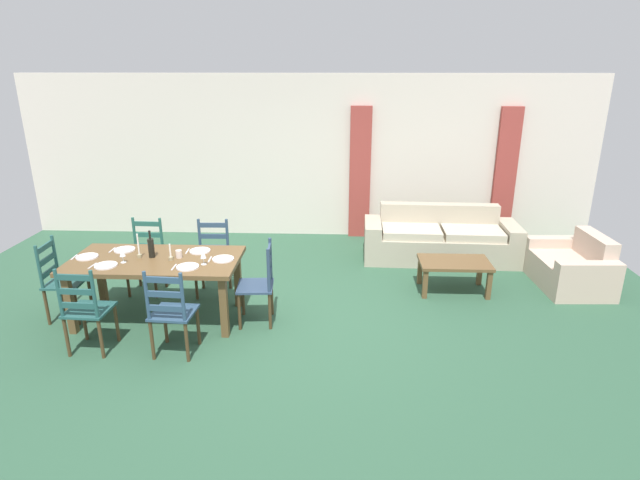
{
  "coord_description": "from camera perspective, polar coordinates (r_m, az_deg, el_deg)",
  "views": [
    {
      "loc": [
        0.59,
        -5.31,
        2.82
      ],
      "look_at": [
        0.32,
        0.72,
        0.75
      ],
      "focal_mm": 28.69,
      "sensor_mm": 36.0,
      "label": 1
    }
  ],
  "objects": [
    {
      "name": "fork_head_east",
      "position": [
        5.88,
        -12.18,
        -2.12
      ],
      "size": [
        0.02,
        0.17,
        0.01
      ],
      "primitive_type": "cube",
      "rotation": [
        0.0,
        0.0,
        0.05
      ],
      "color": "silver",
      "rests_on": "dining_table"
    },
    {
      "name": "wine_glass_near_right",
      "position": [
        5.71,
        -12.9,
        -1.64
      ],
      "size": [
        0.06,
        0.06,
        0.16
      ],
      "color": "white",
      "rests_on": "dining_table"
    },
    {
      "name": "wine_bottle",
      "position": [
        6.08,
        -18.32,
        -0.79
      ],
      "size": [
        0.07,
        0.07,
        0.32
      ],
      "color": "black",
      "rests_on": "dining_table"
    },
    {
      "name": "wall_far",
      "position": [
        8.76,
        -1.38,
        9.27
      ],
      "size": [
        9.6,
        0.16,
        2.7
      ],
      "primitive_type": "cube",
      "color": "beige",
      "rests_on": "ground_plane"
    },
    {
      "name": "dinner_plate_far_left",
      "position": [
        6.45,
        -20.97,
        -1.02
      ],
      "size": [
        0.24,
        0.24,
        0.02
      ],
      "primitive_type": "cylinder",
      "color": "white",
      "rests_on": "dining_table"
    },
    {
      "name": "dining_chair_far_left",
      "position": [
        6.98,
        -18.8,
        -1.72
      ],
      "size": [
        0.44,
        0.42,
        0.96
      ],
      "color": "#245B4E",
      "rests_on": "ground_plane"
    },
    {
      "name": "curtain_panel_right",
      "position": [
        9.05,
        19.95,
        6.86
      ],
      "size": [
        0.35,
        0.08,
        2.2
      ],
      "primitive_type": "cube",
      "color": "#9F3C35",
      "rests_on": "ground_plane"
    },
    {
      "name": "candle_tall",
      "position": [
        6.12,
        -19.54,
        -1.15
      ],
      "size": [
        0.05,
        0.05,
        0.29
      ],
      "color": "#998C66",
      "rests_on": "dining_table"
    },
    {
      "name": "curtain_panel_left",
      "position": [
        8.65,
        4.48,
        7.41
      ],
      "size": [
        0.35,
        0.08,
        2.2
      ],
      "primitive_type": "cube",
      "color": "#9F3C35",
      "rests_on": "ground_plane"
    },
    {
      "name": "dining_chair_near_right",
      "position": [
        5.37,
        -16.25,
        -7.75
      ],
      "size": [
        0.44,
        0.43,
        0.96
      ],
      "color": "navy",
      "rests_on": "ground_plane"
    },
    {
      "name": "dining_table",
      "position": [
        6.1,
        -17.87,
        -2.75
      ],
      "size": [
        1.9,
        0.96,
        0.75
      ],
      "color": "brown",
      "rests_on": "ground_plane"
    },
    {
      "name": "coffee_cup_primary",
      "position": [
        6.0,
        -15.46,
        -1.52
      ],
      "size": [
        0.07,
        0.07,
        0.09
      ],
      "primitive_type": "cylinder",
      "color": "beige",
      "rests_on": "dining_table"
    },
    {
      "name": "dining_chair_far_right",
      "position": [
        6.7,
        -11.87,
        -1.95
      ],
      "size": [
        0.43,
        0.41,
        0.96
      ],
      "color": "#2D455C",
      "rests_on": "ground_plane"
    },
    {
      "name": "dinner_plate_head_west",
      "position": [
        6.38,
        -24.55,
        -1.72
      ],
      "size": [
        0.24,
        0.24,
        0.02
      ],
      "primitive_type": "cylinder",
      "color": "white",
      "rests_on": "dining_table"
    },
    {
      "name": "candle_short",
      "position": [
        5.95,
        -16.32,
        -1.71
      ],
      "size": [
        0.05,
        0.05,
        0.19
      ],
      "color": "#998C66",
      "rests_on": "dining_table"
    },
    {
      "name": "dinner_plate_head_east",
      "position": [
        5.84,
        -10.76,
        -2.1
      ],
      "size": [
        0.24,
        0.24,
        0.02
      ],
      "primitive_type": "cylinder",
      "color": "white",
      "rests_on": "dining_table"
    },
    {
      "name": "couch",
      "position": [
        8.0,
        13.18,
        -0.0
      ],
      "size": [
        2.3,
        0.87,
        0.8
      ],
      "color": "#ADA28B",
      "rests_on": "ground_plane"
    },
    {
      "name": "dining_chair_near_left",
      "position": [
        5.73,
        -24.65,
        -7.07
      ],
      "size": [
        0.44,
        0.42,
        0.96
      ],
      "color": "#22504D",
      "rests_on": "ground_plane"
    },
    {
      "name": "dinner_plate_near_left",
      "position": [
        6.02,
        -22.77,
        -2.64
      ],
      "size": [
        0.24,
        0.24,
        0.02
      ],
      "primitive_type": "cylinder",
      "color": "white",
      "rests_on": "dining_table"
    },
    {
      "name": "fork_far_left",
      "position": [
        6.51,
        -22.17,
        -1.04
      ],
      "size": [
        0.02,
        0.17,
        0.01
      ],
      "primitive_type": "cube",
      "rotation": [
        0.0,
        0.0,
        0.01
      ],
      "color": "silver",
      "rests_on": "dining_table"
    },
    {
      "name": "dining_chair_head_west",
      "position": [
        6.61,
        -26.93,
        -3.99
      ],
      "size": [
        0.42,
        0.44,
        0.96
      ],
      "color": "#24534F",
      "rests_on": "ground_plane"
    },
    {
      "name": "armchair_upholstered",
      "position": [
        7.63,
        26.46,
        -2.83
      ],
      "size": [
        0.85,
        1.19,
        0.72
      ],
      "color": "#C7AC98",
      "rests_on": "ground_plane"
    },
    {
      "name": "fork_head_west",
      "position": [
        6.45,
        -25.73,
        -1.73
      ],
      "size": [
        0.03,
        0.17,
        0.01
      ],
      "primitive_type": "cube",
      "rotation": [
        0.0,
        0.0,
        0.09
      ],
      "color": "silver",
      "rests_on": "dining_table"
    },
    {
      "name": "dinner_plate_far_right",
      "position": [
        6.15,
        -13.24,
        -1.19
      ],
      "size": [
        0.24,
        0.24,
        0.02
      ],
      "primitive_type": "cylinder",
      "color": "white",
      "rests_on": "dining_table"
    },
    {
      "name": "fork_near_right",
      "position": [
        5.75,
        -15.97,
        -2.93
      ],
      "size": [
        0.02,
        0.17,
        0.01
      ],
      "primitive_type": "cube",
      "rotation": [
        0.0,
        0.0,
        0.0
      ],
      "color": "silver",
      "rests_on": "dining_table"
    },
    {
      "name": "fork_near_left",
      "position": [
        6.09,
        -24.05,
        -2.64
      ],
      "size": [
        0.03,
        0.17,
        0.01
      ],
      "primitive_type": "cube",
      "rotation": [
        0.0,
        0.0,
        -0.08
      ],
      "color": "silver",
      "rests_on": "dining_table"
    },
    {
      "name": "dining_chair_head_east",
      "position": [
        5.84,
        -6.73,
        -4.85
      ],
      "size": [
        0.43,
        0.45,
        0.96
      ],
      "color": "navy",
      "rests_on": "ground_plane"
    },
    {
      "name": "ground_plane",
      "position": [
        6.05,
        -3.4,
        -9.01
      ],
      "size": [
        9.6,
        9.6,
        0.02
      ],
      "primitive_type": "cube",
      "color": "#2C513A"
    },
    {
      "name": "wine_glass_near_left",
      "position": [
        6.03,
        -21.19,
        -1.38
      ],
      "size": [
        0.06,
        0.06,
        0.16
      ],
      "color": "white",
      "rests_on": "dining_table"
    },
    {
      "name": "dinner_plate_near_right",
      "position": [
        5.7,
        -14.55,
        -2.92
      ],
      "size": [
        0.24,
        0.24,
        0.02
      ],
      "primitive_type": "cylinder",
      "color": "white",
      "rests_on": "dining_table"
    },
    {
      "name": "fork_far_right",
      "position": [
        6.19,
        -14.57,
        -1.21
      ],
      "size": [
        0.03,
        0.17,
        0.01
      ],
      "primitive_type": "cube",
      "rotation": [
        0.0,
        0.0,
        0.06
      ],
      "color": "silver",
      "rests_on": "dining_table"
    },
    {
      "name": "coffee_table",
      "position": [
        6.85,
        14.75,
        -2.8
      ],
      "size": [
        0.9,
        0.56,
        0.42
      ],
      "color": "brown",
      "rests_on": "ground_plane"
    }
  ]
}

